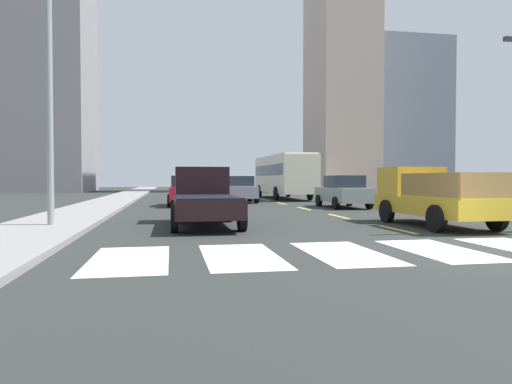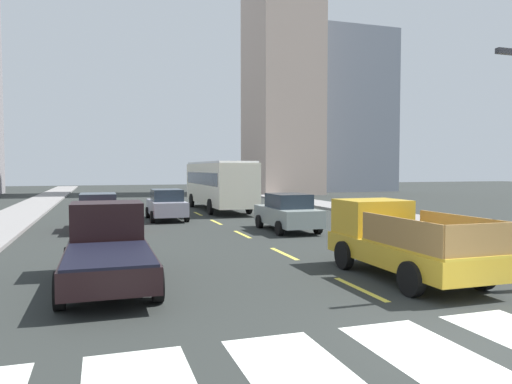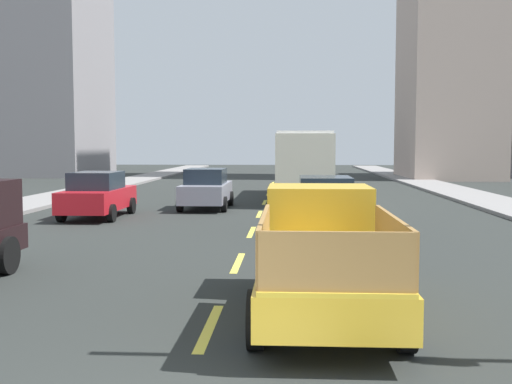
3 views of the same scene
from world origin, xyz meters
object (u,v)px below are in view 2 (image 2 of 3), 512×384
at_px(pickup_dark, 108,247).
at_px(pickup_stakebed, 397,240).
at_px(city_bus, 219,182).
at_px(sedan_far, 98,212).
at_px(sedan_near_right, 167,205).
at_px(sedan_near_left, 288,212).

bearing_deg(pickup_dark, pickup_stakebed, -13.13).
bearing_deg(pickup_stakebed, city_bus, 91.07).
distance_m(city_bus, sedan_far, 11.58).
height_order(sedan_far, sedan_near_right, same).
xyz_separation_m(pickup_stakebed, sedan_near_left, (0.58, 9.42, -0.08)).
bearing_deg(sedan_far, city_bus, 46.02).
xyz_separation_m(pickup_dark, sedan_near_right, (3.34, 14.53, -0.06)).
bearing_deg(sedan_near_right, pickup_stakebed, -75.76).
bearing_deg(pickup_dark, sedan_far, 88.77).
bearing_deg(pickup_stakebed, sedan_near_left, 87.81).
bearing_deg(sedan_near_left, pickup_stakebed, -93.24).
xyz_separation_m(sedan_far, sedan_near_left, (8.28, -3.04, 0.00)).
relative_size(pickup_dark, sedan_far, 1.18).
relative_size(pickup_stakebed, sedan_near_right, 1.18).
distance_m(pickup_stakebed, pickup_dark, 7.55).
bearing_deg(city_bus, sedan_near_right, -131.25).
distance_m(sedan_far, sedan_near_right, 4.99).
xyz_separation_m(city_bus, sedan_near_left, (0.48, -11.52, -1.09)).
height_order(city_bus, sedan_near_left, city_bus).
distance_m(city_bus, sedan_near_left, 11.59).
height_order(pickup_stakebed, city_bus, city_bus).
distance_m(pickup_dark, city_bus, 20.99).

